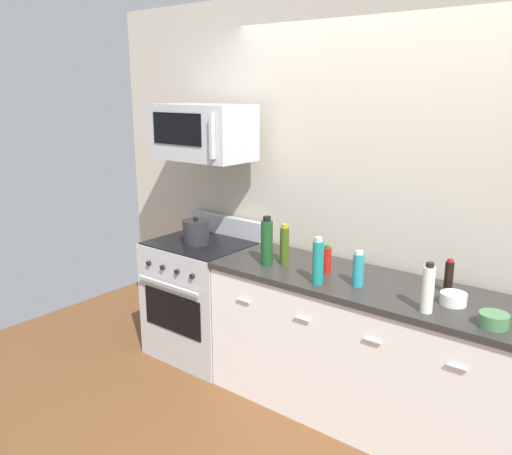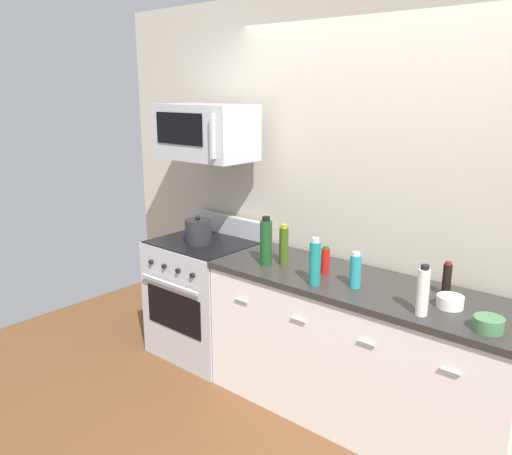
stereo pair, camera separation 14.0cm
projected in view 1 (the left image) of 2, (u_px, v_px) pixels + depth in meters
name	position (u px, v px, depth m)	size (l,w,h in m)	color
ground_plane	(356.00, 414.00, 3.45)	(6.10, 6.10, 0.00)	brown
back_wall	(396.00, 201.00, 3.42)	(5.08, 0.10, 2.70)	beige
counter_unit	(360.00, 350.00, 3.33)	(1.99, 0.66, 0.92)	white
range_oven	(203.00, 297.00, 4.16)	(0.76, 0.69, 1.07)	#B7BABF
microwave	(203.00, 132.00, 3.86)	(0.74, 0.44, 0.40)	#B7BABF
bottle_olive_oil	(284.00, 245.00, 3.51)	(0.06, 0.06, 0.28)	#385114
bottle_soy_sauce_dark	(449.00, 277.00, 3.02)	(0.05, 0.05, 0.20)	black
bottle_hot_sauce_red	(327.00, 260.00, 3.35)	(0.05, 0.05, 0.18)	#B21914
bottle_vinegar_white	(428.00, 289.00, 2.74)	(0.06, 0.06, 0.27)	silver
bottle_dish_soap	(358.00, 269.00, 3.12)	(0.07, 0.07, 0.22)	teal
bottle_sparkling_teal	(318.00, 262.00, 3.14)	(0.07, 0.07, 0.29)	#197F7A
bottle_wine_green	(267.00, 242.00, 3.49)	(0.08, 0.08, 0.33)	#19471E
bowl_green_glaze	(494.00, 320.00, 2.60)	(0.14, 0.14, 0.07)	#477A4C
bowl_white_ceramic	(453.00, 298.00, 2.87)	(0.14, 0.14, 0.07)	white
stockpot	(196.00, 232.00, 3.98)	(0.20, 0.20, 0.21)	#262628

